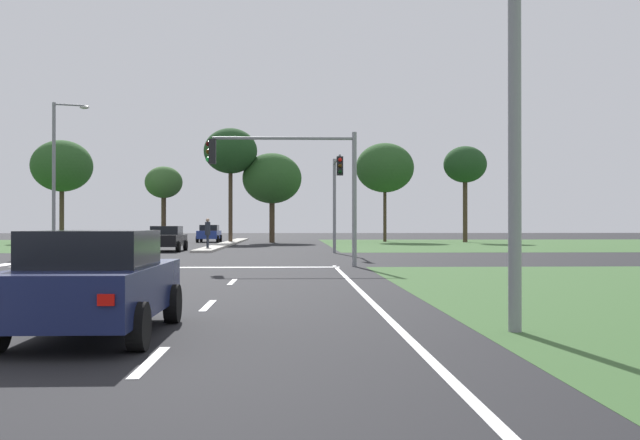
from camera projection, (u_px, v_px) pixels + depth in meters
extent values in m
plane|color=black|center=(182.00, 259.00, 34.56)|extent=(200.00, 200.00, 0.00)
cube|color=#385B2D|center=(539.00, 244.00, 60.02)|extent=(35.00, 35.00, 0.01)
cube|color=#ADA89E|center=(48.00, 298.00, 15.57)|extent=(1.20, 22.00, 0.14)
cube|color=#ADA89E|center=(228.00, 243.00, 59.54)|extent=(1.20, 36.00, 0.14)
cube|color=silver|center=(151.00, 361.00, 8.71)|extent=(0.14, 2.00, 0.01)
cube|color=silver|center=(208.00, 305.00, 14.70)|extent=(0.14, 2.00, 0.01)
cube|color=silver|center=(232.00, 282.00, 20.70)|extent=(0.14, 2.00, 0.01)
cube|color=silver|center=(364.00, 295.00, 16.84)|extent=(0.14, 24.00, 0.01)
cube|color=silver|center=(255.00, 267.00, 27.71)|extent=(6.40, 0.50, 0.01)
cube|color=silver|center=(1.00, 265.00, 29.11)|extent=(0.70, 2.80, 0.01)
cube|color=silver|center=(30.00, 265.00, 29.16)|extent=(0.70, 2.80, 0.01)
cube|color=silver|center=(59.00, 265.00, 29.20)|extent=(0.70, 2.80, 0.01)
cube|color=silver|center=(88.00, 265.00, 29.25)|extent=(0.70, 2.80, 0.01)
cube|color=silver|center=(117.00, 265.00, 29.29)|extent=(0.70, 2.80, 0.01)
cube|color=silver|center=(146.00, 265.00, 29.34)|extent=(0.70, 2.80, 0.01)
cube|color=black|center=(166.00, 240.00, 44.14)|extent=(1.86, 4.59, 0.68)
cube|color=black|center=(167.00, 230.00, 44.29)|extent=(1.64, 2.11, 0.52)
cube|color=red|center=(184.00, 238.00, 46.48)|extent=(0.20, 0.04, 0.14)
cube|color=red|center=(161.00, 238.00, 46.43)|extent=(0.20, 0.04, 0.14)
cylinder|color=black|center=(178.00, 247.00, 42.70)|extent=(0.22, 0.64, 0.64)
cylinder|color=black|center=(146.00, 247.00, 42.63)|extent=(0.22, 0.64, 0.64)
cylinder|color=black|center=(185.00, 245.00, 45.64)|extent=(0.22, 0.64, 0.64)
cylinder|color=black|center=(155.00, 245.00, 45.57)|extent=(0.22, 0.64, 0.64)
cube|color=navy|center=(209.00, 235.00, 66.76)|extent=(1.80, 4.38, 0.73)
cube|color=black|center=(209.00, 228.00, 66.91)|extent=(1.59, 2.01, 0.52)
cube|color=red|center=(219.00, 233.00, 69.00)|extent=(0.20, 0.04, 0.14)
cube|color=red|center=(205.00, 233.00, 68.94)|extent=(0.20, 0.04, 0.14)
cylinder|color=black|center=(218.00, 239.00, 65.39)|extent=(0.22, 0.64, 0.64)
cylinder|color=black|center=(197.00, 239.00, 65.32)|extent=(0.22, 0.64, 0.64)
cylinder|color=black|center=(221.00, 238.00, 68.19)|extent=(0.22, 0.64, 0.64)
cylinder|color=black|center=(201.00, 238.00, 68.12)|extent=(0.22, 0.64, 0.64)
cube|color=#161E47|center=(95.00, 290.00, 10.75)|extent=(1.82, 4.24, 0.71)
cube|color=black|center=(93.00, 248.00, 10.60)|extent=(1.60, 1.95, 0.52)
cube|color=red|center=(106.00, 300.00, 8.64)|extent=(0.20, 0.04, 0.14)
cylinder|color=black|center=(62.00, 304.00, 12.07)|extent=(0.22, 0.64, 0.64)
cylinder|color=black|center=(173.00, 304.00, 12.14)|extent=(0.22, 0.64, 0.64)
cylinder|color=black|center=(138.00, 327.00, 9.43)|extent=(0.22, 0.64, 0.64)
cylinder|color=gray|center=(334.00, 206.00, 41.46)|extent=(0.18, 0.18, 5.34)
cylinder|color=gray|center=(337.00, 160.00, 39.13)|extent=(0.12, 4.69, 0.12)
cube|color=black|center=(340.00, 166.00, 36.79)|extent=(0.32, 0.26, 0.95)
sphere|color=red|center=(340.00, 160.00, 36.63)|extent=(0.20, 0.20, 0.20)
sphere|color=#3A2405|center=(340.00, 166.00, 36.63)|extent=(0.20, 0.20, 0.20)
sphere|color=black|center=(340.00, 172.00, 36.62)|extent=(0.20, 0.20, 0.20)
cylinder|color=gray|center=(354.00, 199.00, 28.27)|extent=(0.18, 0.18, 5.20)
cylinder|color=gray|center=(284.00, 138.00, 28.18)|extent=(5.46, 0.12, 0.12)
cube|color=black|center=(212.00, 152.00, 28.07)|extent=(0.26, 0.32, 0.95)
sphere|color=#360503|center=(208.00, 144.00, 28.07)|extent=(0.20, 0.20, 0.20)
sphere|color=#3A2405|center=(208.00, 152.00, 28.06)|extent=(0.20, 0.20, 0.20)
sphere|color=green|center=(208.00, 159.00, 28.06)|extent=(0.20, 0.20, 0.20)
cylinder|color=gray|center=(514.00, 22.00, 11.16)|extent=(0.20, 0.20, 9.46)
cylinder|color=gray|center=(54.00, 177.00, 42.29)|extent=(0.20, 0.20, 8.69)
cylinder|color=gray|center=(69.00, 105.00, 42.59)|extent=(1.64, 0.58, 0.10)
ellipsoid|color=#B2B2A8|center=(84.00, 107.00, 42.86)|extent=(0.56, 0.28, 0.20)
cylinder|color=#232833|center=(208.00, 241.00, 46.38)|extent=(0.16, 0.16, 0.80)
cylinder|color=#232833|center=(208.00, 229.00, 46.39)|extent=(0.34, 0.34, 0.84)
sphere|color=tan|center=(208.00, 220.00, 46.39)|extent=(0.24, 0.24, 0.24)
cylinder|color=#423323|center=(62.00, 212.00, 67.06)|extent=(0.42, 0.42, 5.45)
ellipsoid|color=#285123|center=(62.00, 166.00, 67.08)|extent=(5.55, 5.55, 4.71)
cylinder|color=#423323|center=(164.00, 217.00, 65.44)|extent=(0.43, 0.43, 4.47)
ellipsoid|color=#38602D|center=(164.00, 182.00, 65.46)|extent=(3.34, 3.34, 2.84)
cylinder|color=#423323|center=(272.00, 219.00, 65.10)|extent=(0.47, 0.47, 4.27)
ellipsoid|color=#285123|center=(272.00, 178.00, 65.12)|extent=(5.26, 5.26, 4.47)
cylinder|color=#423323|center=(230.00, 204.00, 63.96)|extent=(0.35, 0.35, 6.77)
ellipsoid|color=#1E421E|center=(231.00, 151.00, 63.99)|extent=(4.66, 4.66, 3.96)
cylinder|color=#423323|center=(385.00, 213.00, 68.09)|extent=(0.31, 0.31, 5.40)
ellipsoid|color=#285123|center=(385.00, 168.00, 68.12)|extent=(5.41, 5.41, 4.60)
cylinder|color=#423323|center=(465.00, 209.00, 66.19)|extent=(0.41, 0.41, 5.98)
ellipsoid|color=#1E421E|center=(465.00, 164.00, 66.22)|extent=(3.89, 3.89, 3.30)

